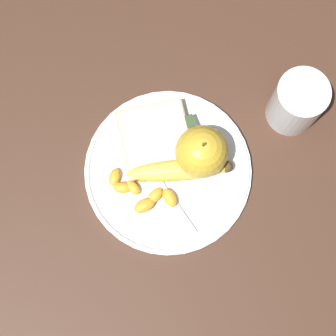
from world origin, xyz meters
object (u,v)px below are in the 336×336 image
plate (168,171)px  banana (180,170)px  apple (201,149)px  bread_slice (155,141)px  juice_glass (296,103)px  fork (157,180)px  jam_packet (187,130)px

plate → banana: size_ratio=1.60×
plate → apple: apple is taller
apple → banana: bearing=-70.4°
plate → bread_slice: (-0.05, -0.00, 0.02)m
juice_glass → apple: 0.17m
apple → bread_slice: bearing=-129.0°
banana → fork: 0.04m
plate → jam_packet: jam_packet is taller
plate → apple: size_ratio=2.94×
banana → bread_slice: (-0.06, -0.02, -0.01)m
plate → fork: (0.01, -0.02, 0.01)m
banana → bread_slice: banana is taller
banana → juice_glass: bearing=97.4°
apple → bread_slice: size_ratio=0.70×
jam_packet → bread_slice: bearing=-92.8°
juice_glass → bread_slice: size_ratio=0.80×
juice_glass → banana: (0.03, -0.21, -0.02)m
bread_slice → jam_packet: size_ratio=3.37×
fork → jam_packet: size_ratio=4.53×
banana → plate: bearing=-120.6°
apple → juice_glass: bearing=94.5°
bread_slice → jam_packet: (0.00, 0.05, -0.00)m
apple → jam_packet: (-0.04, -0.00, -0.03)m
apple → fork: size_ratio=0.52×
bread_slice → juice_glass: bearing=81.5°
jam_packet → plate: bearing=-47.5°
juice_glass → jam_packet: bearing=-100.3°
juice_glass → jam_packet: 0.17m
plate → jam_packet: bearing=132.5°
juice_glass → banana: 0.21m
apple → bread_slice: (-0.05, -0.06, -0.03)m
jam_packet → juice_glass: bearing=79.7°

